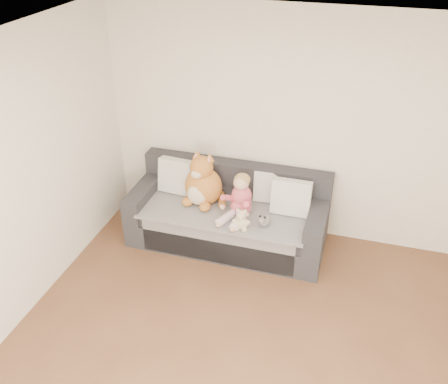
{
  "coord_description": "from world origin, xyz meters",
  "views": [
    {
      "loc": [
        0.59,
        -2.5,
        3.49
      ],
      "look_at": [
        -0.72,
        1.87,
        0.75
      ],
      "focal_mm": 40.0,
      "sensor_mm": 36.0,
      "label": 1
    }
  ],
  "objects_px": {
    "plush_cat": "(203,184)",
    "sippy_cup": "(239,212)",
    "toddler": "(240,199)",
    "teddy_bear": "(241,221)",
    "sofa": "(229,217)"
  },
  "relations": [
    {
      "from": "sippy_cup",
      "to": "sofa",
      "type": "bearing_deg",
      "value": 128.5
    },
    {
      "from": "toddler",
      "to": "sofa",
      "type": "bearing_deg",
      "value": 148.51
    },
    {
      "from": "plush_cat",
      "to": "sippy_cup",
      "type": "height_order",
      "value": "plush_cat"
    },
    {
      "from": "teddy_bear",
      "to": "sippy_cup",
      "type": "bearing_deg",
      "value": 106.79
    },
    {
      "from": "plush_cat",
      "to": "sippy_cup",
      "type": "distance_m",
      "value": 0.54
    },
    {
      "from": "toddler",
      "to": "teddy_bear",
      "type": "height_order",
      "value": "toddler"
    },
    {
      "from": "plush_cat",
      "to": "toddler",
      "type": "bearing_deg",
      "value": -5.22
    },
    {
      "from": "sofa",
      "to": "sippy_cup",
      "type": "xyz_separation_m",
      "value": [
        0.17,
        -0.22,
        0.23
      ]
    },
    {
      "from": "sofa",
      "to": "plush_cat",
      "type": "relative_size",
      "value": 3.37
    },
    {
      "from": "toddler",
      "to": "plush_cat",
      "type": "xyz_separation_m",
      "value": [
        -0.46,
        0.14,
        0.03
      ]
    },
    {
      "from": "sofa",
      "to": "sippy_cup",
      "type": "distance_m",
      "value": 0.36
    },
    {
      "from": "toddler",
      "to": "teddy_bear",
      "type": "relative_size",
      "value": 2.09
    },
    {
      "from": "sippy_cup",
      "to": "toddler",
      "type": "bearing_deg",
      "value": 94.94
    },
    {
      "from": "teddy_bear",
      "to": "sippy_cup",
      "type": "height_order",
      "value": "teddy_bear"
    },
    {
      "from": "plush_cat",
      "to": "sippy_cup",
      "type": "xyz_separation_m",
      "value": [
        0.47,
        -0.19,
        -0.17
      ]
    }
  ]
}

